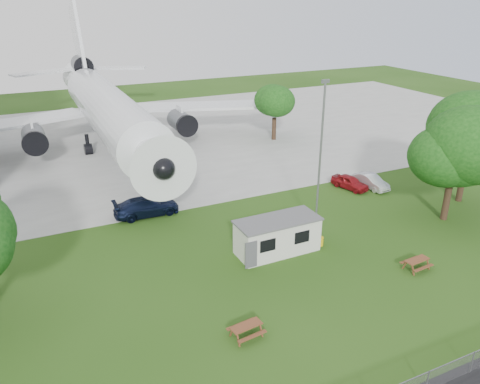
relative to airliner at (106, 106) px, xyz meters
name	(u,v)px	position (x,y,z in m)	size (l,w,h in m)	color
ground	(259,304)	(2.00, -35.86, -5.27)	(160.00, 160.00, 0.00)	#365C1D
concrete_apron	(124,142)	(2.00, 2.14, -5.25)	(120.00, 46.00, 0.03)	#B7B7B2
airliner	(106,106)	(0.00, 0.00, 0.00)	(46.36, 47.73, 17.69)	white
site_cabin	(277,236)	(6.18, -30.68, -3.96)	(6.76, 2.76, 2.62)	silver
picnic_west	(246,336)	(0.02, -38.13, -5.27)	(1.80, 1.50, 0.76)	brown
picnic_east	(416,269)	(13.69, -36.91, -5.27)	(1.80, 1.50, 0.76)	brown
lamp_mast	(320,163)	(10.20, -29.66, 0.73)	(0.16, 0.16, 12.00)	slate
tree_east_front	(456,151)	(21.63, -31.96, 0.73)	(7.37, 7.37, 9.69)	#382619
tree_east_back	(472,130)	(25.93, -29.73, 1.42)	(7.82, 7.82, 10.61)	#382619
tree_far_apron	(275,102)	(20.14, -5.09, -0.28)	(6.09, 6.09, 8.05)	#382619
car_ne_hatch	(350,182)	(18.61, -23.06, -4.62)	(1.54, 3.82, 1.30)	maroon
car_ne_sedan	(371,182)	(20.62, -23.78, -4.61)	(1.39, 3.99, 1.31)	white
car_apron_van	(146,207)	(-0.92, -20.50, -4.47)	(2.25, 5.53, 1.60)	black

